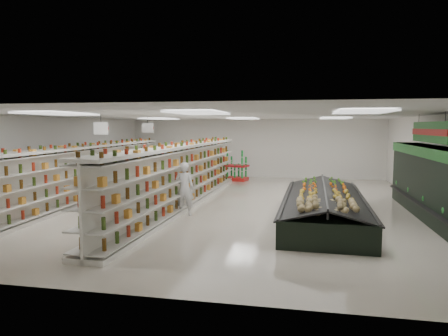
% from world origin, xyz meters
% --- Properties ---
extents(floor, '(16.00, 16.00, 0.00)m').
position_xyz_m(floor, '(0.00, 0.00, 0.00)').
color(floor, beige).
rests_on(floor, ground).
extents(ceiling, '(14.00, 16.00, 0.02)m').
position_xyz_m(ceiling, '(0.00, 0.00, 3.20)').
color(ceiling, white).
rests_on(ceiling, wall_back).
extents(wall_back, '(14.00, 0.02, 3.20)m').
position_xyz_m(wall_back, '(0.00, 8.00, 1.60)').
color(wall_back, white).
rests_on(wall_back, floor).
extents(wall_front, '(14.00, 0.02, 3.20)m').
position_xyz_m(wall_front, '(0.00, -8.00, 1.60)').
color(wall_front, white).
rests_on(wall_front, floor).
extents(wall_left, '(0.02, 16.00, 3.20)m').
position_xyz_m(wall_left, '(-7.00, 0.00, 1.60)').
color(wall_left, white).
rests_on(wall_left, floor).
extents(wall_right, '(0.02, 16.00, 3.20)m').
position_xyz_m(wall_right, '(7.00, 0.00, 1.60)').
color(wall_right, white).
rests_on(wall_right, floor).
extents(produce_wall_case, '(0.93, 8.00, 2.20)m').
position_xyz_m(produce_wall_case, '(6.53, -1.50, 1.24)').
color(produce_wall_case, black).
rests_on(produce_wall_case, floor).
extents(aisle_sign_near, '(0.52, 0.06, 0.75)m').
position_xyz_m(aisle_sign_near, '(-3.80, -2.00, 2.75)').
color(aisle_sign_near, white).
rests_on(aisle_sign_near, ceiling).
extents(aisle_sign_far, '(0.52, 0.06, 0.75)m').
position_xyz_m(aisle_sign_far, '(-3.80, 2.00, 2.75)').
color(aisle_sign_far, white).
rests_on(aisle_sign_far, ceiling).
extents(hortifruti_banner, '(0.12, 3.20, 0.95)m').
position_xyz_m(hortifruti_banner, '(6.25, -1.50, 2.65)').
color(hortifruti_banner, '#1B6721').
rests_on(hortifruti_banner, ceiling).
extents(gondola_left, '(1.10, 12.04, 2.08)m').
position_xyz_m(gondola_left, '(-5.44, 0.27, 0.96)').
color(gondola_left, white).
rests_on(gondola_left, floor).
extents(gondola_center, '(1.38, 12.55, 2.17)m').
position_xyz_m(gondola_center, '(-1.50, -0.60, 1.00)').
color(gondola_center, white).
rests_on(gondola_center, floor).
extents(produce_island, '(2.60, 6.72, 0.99)m').
position_xyz_m(produce_island, '(3.30, -1.77, 0.45)').
color(produce_island, black).
rests_on(produce_island, floor).
extents(soda_endcap, '(1.28, 1.01, 1.45)m').
position_xyz_m(soda_endcap, '(-0.68, 6.33, 0.70)').
color(soda_endcap, red).
rests_on(soda_endcap, floor).
extents(shopper_main, '(0.64, 0.44, 1.71)m').
position_xyz_m(shopper_main, '(-1.00, -2.02, 0.85)').
color(shopper_main, silver).
rests_on(shopper_main, floor).
extents(shopper_background, '(0.63, 0.89, 1.67)m').
position_xyz_m(shopper_background, '(-4.20, 5.00, 0.84)').
color(shopper_background, tan).
rests_on(shopper_background, floor).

